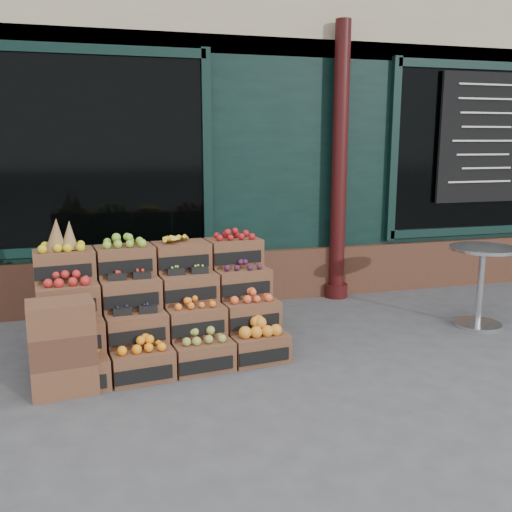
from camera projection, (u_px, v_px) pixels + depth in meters
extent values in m
plane|color=#48484A|center=(302.00, 371.00, 4.71)|extent=(60.00, 60.00, 0.00)
cube|color=black|center=(191.00, 107.00, 9.13)|extent=(12.00, 6.00, 4.80)
cube|color=black|center=(236.00, 174.00, 6.53)|extent=(12.00, 0.12, 3.00)
cube|color=#4C2C1E|center=(238.00, 277.00, 6.71)|extent=(12.00, 0.18, 0.60)
cube|color=black|center=(89.00, 152.00, 5.99)|extent=(2.40, 0.06, 2.00)
cube|color=black|center=(480.00, 150.00, 7.28)|extent=(2.40, 0.06, 2.00)
cylinder|color=#370C0C|center=(339.00, 164.00, 6.65)|extent=(0.18, 0.18, 3.20)
cube|color=black|center=(485.00, 138.00, 7.18)|extent=(1.30, 0.04, 1.60)
cube|color=brown|center=(76.00, 373.00, 4.37)|extent=(0.52, 0.39, 0.24)
cube|color=black|center=(79.00, 385.00, 4.21)|extent=(0.45, 0.06, 0.11)
cube|color=#E1A50A|center=(75.00, 354.00, 4.34)|extent=(0.41, 0.30, 0.08)
cube|color=brown|center=(142.00, 364.00, 4.56)|extent=(0.52, 0.39, 0.24)
cube|color=black|center=(147.00, 375.00, 4.40)|extent=(0.45, 0.06, 0.11)
cube|color=orange|center=(141.00, 344.00, 4.53)|extent=(0.41, 0.30, 0.09)
cube|color=brown|center=(202.00, 355.00, 4.75)|extent=(0.52, 0.39, 0.24)
cube|color=black|center=(209.00, 365.00, 4.59)|extent=(0.45, 0.06, 0.11)
cube|color=#9BA243|center=(202.00, 336.00, 4.71)|extent=(0.41, 0.30, 0.08)
cube|color=brown|center=(258.00, 347.00, 4.93)|extent=(0.52, 0.39, 0.24)
cube|color=black|center=(267.00, 357.00, 4.77)|extent=(0.45, 0.06, 0.11)
cube|color=orange|center=(258.00, 327.00, 4.90)|extent=(0.41, 0.30, 0.11)
cube|color=brown|center=(72.00, 335.00, 4.51)|extent=(0.52, 0.39, 0.24)
cube|color=black|center=(74.00, 345.00, 4.35)|extent=(0.45, 0.06, 0.11)
cube|color=maroon|center=(71.00, 315.00, 4.48)|extent=(0.41, 0.30, 0.09)
cube|color=brown|center=(136.00, 327.00, 4.70)|extent=(0.52, 0.39, 0.24)
cube|color=black|center=(140.00, 337.00, 4.54)|extent=(0.45, 0.06, 0.11)
cube|color=#1C1937|center=(135.00, 311.00, 4.67)|extent=(0.41, 0.30, 0.03)
cube|color=brown|center=(195.00, 320.00, 4.88)|extent=(0.52, 0.39, 0.24)
cube|color=black|center=(201.00, 329.00, 4.73)|extent=(0.45, 0.06, 0.11)
cube|color=orange|center=(195.00, 303.00, 4.85)|extent=(0.41, 0.30, 0.07)
cube|color=brown|center=(250.00, 313.00, 5.07)|extent=(0.52, 0.39, 0.24)
cube|color=black|center=(257.00, 322.00, 4.91)|extent=(0.45, 0.06, 0.11)
cube|color=#ED592B|center=(250.00, 296.00, 5.04)|extent=(0.41, 0.30, 0.08)
cube|color=brown|center=(68.00, 299.00, 4.65)|extent=(0.52, 0.39, 0.24)
cube|color=black|center=(70.00, 307.00, 4.49)|extent=(0.45, 0.06, 0.11)
cube|color=#B2221E|center=(67.00, 279.00, 4.62)|extent=(0.41, 0.30, 0.08)
cube|color=brown|center=(130.00, 293.00, 4.84)|extent=(0.52, 0.39, 0.24)
cube|color=black|center=(134.00, 301.00, 4.68)|extent=(0.45, 0.06, 0.11)
cube|color=#A92617|center=(129.00, 277.00, 4.81)|extent=(0.41, 0.30, 0.03)
cube|color=brown|center=(188.00, 287.00, 5.02)|extent=(0.52, 0.39, 0.24)
cube|color=black|center=(194.00, 295.00, 4.86)|extent=(0.45, 0.06, 0.11)
cube|color=#8BB23A|center=(187.00, 272.00, 5.00)|extent=(0.41, 0.30, 0.03)
cube|color=brown|center=(241.00, 282.00, 5.21)|extent=(0.52, 0.39, 0.24)
cube|color=black|center=(249.00, 289.00, 5.05)|extent=(0.45, 0.06, 0.11)
cube|color=#3E1631|center=(241.00, 265.00, 5.18)|extent=(0.41, 0.30, 0.06)
cube|color=brown|center=(64.00, 265.00, 4.79)|extent=(0.52, 0.39, 0.24)
cube|color=black|center=(66.00, 272.00, 4.63)|extent=(0.45, 0.06, 0.11)
cube|color=gold|center=(63.00, 246.00, 4.76)|extent=(0.41, 0.30, 0.08)
cube|color=brown|center=(125.00, 260.00, 4.97)|extent=(0.52, 0.39, 0.24)
cube|color=black|center=(128.00, 267.00, 4.82)|extent=(0.45, 0.06, 0.11)
cube|color=#85B932|center=(124.00, 242.00, 4.94)|extent=(0.41, 0.30, 0.08)
cube|color=brown|center=(181.00, 256.00, 5.16)|extent=(0.52, 0.39, 0.24)
cube|color=black|center=(186.00, 262.00, 5.00)|extent=(0.45, 0.06, 0.11)
cube|color=yellow|center=(181.00, 238.00, 5.13)|extent=(0.41, 0.30, 0.07)
cube|color=brown|center=(234.00, 252.00, 5.35)|extent=(0.52, 0.39, 0.24)
cube|color=black|center=(240.00, 258.00, 5.19)|extent=(0.45, 0.06, 0.11)
cube|color=maroon|center=(233.00, 235.00, 5.32)|extent=(0.41, 0.30, 0.07)
cube|color=#4C2C1E|center=(167.00, 351.00, 4.84)|extent=(2.03, 0.55, 0.24)
cube|color=#4C2C1E|center=(161.00, 330.00, 5.00)|extent=(2.03, 0.55, 0.49)
cube|color=#4C2C1E|center=(155.00, 310.00, 5.16)|extent=(2.03, 0.55, 0.73)
cone|color=olive|center=(56.00, 234.00, 4.72)|extent=(0.17, 0.17, 0.28)
cone|color=olive|center=(69.00, 235.00, 4.79)|extent=(0.15, 0.15, 0.24)
cube|color=brown|center=(65.00, 377.00, 4.32)|extent=(0.51, 0.38, 0.24)
cube|color=#4C2C1E|center=(63.00, 347.00, 4.27)|extent=(0.51, 0.38, 0.24)
cube|color=brown|center=(60.00, 316.00, 4.22)|extent=(0.51, 0.38, 0.24)
cylinder|color=silver|center=(477.00, 324.00, 5.87)|extent=(0.48, 0.48, 0.03)
cylinder|color=silver|center=(480.00, 288.00, 5.80)|extent=(0.07, 0.07, 0.79)
cylinder|color=silver|center=(483.00, 248.00, 5.72)|extent=(0.66, 0.66, 0.03)
imported|color=#175222|center=(48.00, 229.00, 6.43)|extent=(0.69, 0.48, 1.79)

